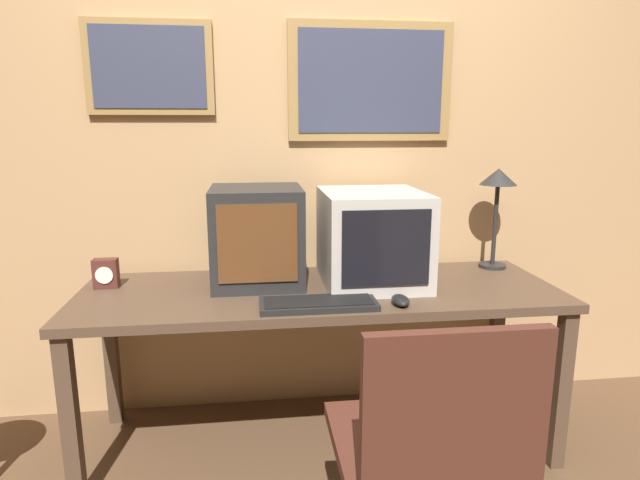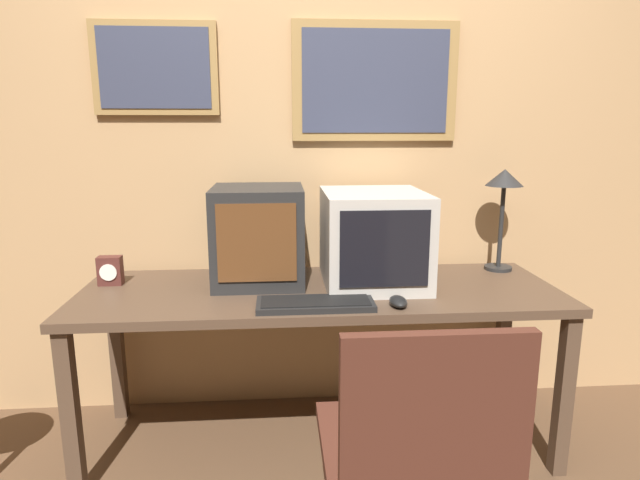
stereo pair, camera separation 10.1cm
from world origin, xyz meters
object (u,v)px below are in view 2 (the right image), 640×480
keyboard_main (315,303)px  mouse_near_keyboard (398,302)px  desk_clock (110,271)px  monitor_right (373,238)px  desk_lamp (504,190)px  monitor_left (258,235)px

keyboard_main → mouse_near_keyboard: 0.31m
mouse_near_keyboard → desk_clock: size_ratio=0.91×
monitor_right → desk_lamp: 0.66m
keyboard_main → monitor_right: bearing=47.8°
mouse_near_keyboard → desk_lamp: size_ratio=0.24×
monitor_right → desk_clock: 1.11m
monitor_left → mouse_near_keyboard: (0.52, -0.36, -0.19)m
keyboard_main → desk_lamp: 1.05m
monitor_right → monitor_left: bearing=174.3°
monitor_left → desk_lamp: (1.10, 0.11, 0.17)m
monitor_left → desk_clock: 0.64m
desk_clock → desk_lamp: (1.72, 0.10, 0.31)m
monitor_left → desk_lamp: size_ratio=0.87×
monitor_left → mouse_near_keyboard: size_ratio=3.69×
monitor_left → desk_clock: (-0.62, 0.00, -0.14)m
mouse_near_keyboard → desk_clock: bearing=162.4°
monitor_left → keyboard_main: bearing=-57.6°
keyboard_main → mouse_near_keyboard: mouse_near_keyboard is taller
desk_clock → monitor_left: bearing=-0.4°
monitor_left → keyboard_main: monitor_left is taller
monitor_right → mouse_near_keyboard: size_ratio=4.40×
mouse_near_keyboard → monitor_left: bearing=145.5°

